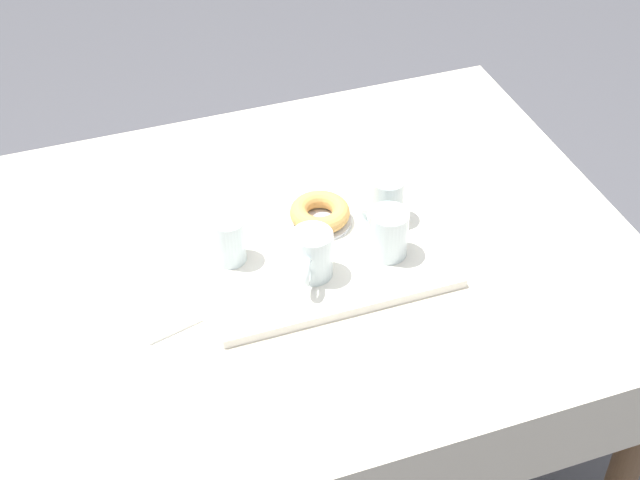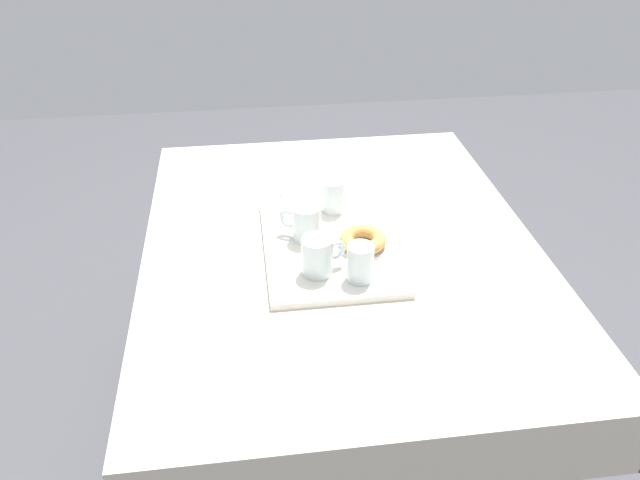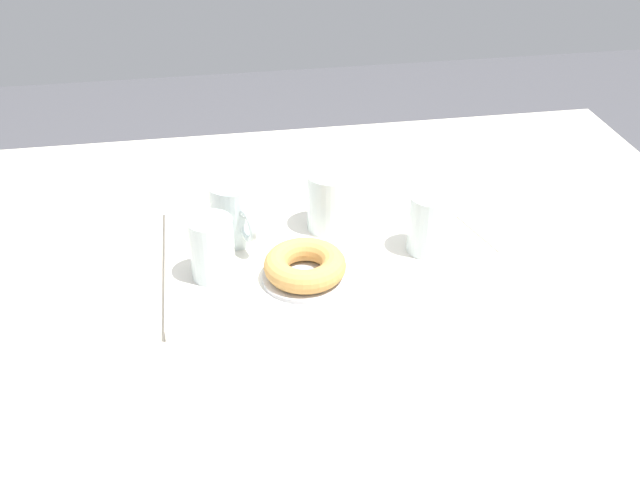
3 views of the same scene
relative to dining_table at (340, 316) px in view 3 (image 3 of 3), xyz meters
name	(u,v)px [view 3 (image 3 of 3)]	position (x,y,z in m)	size (l,w,h in m)	color
dining_table	(340,316)	(0.00, 0.00, 0.00)	(1.32, 1.04, 0.78)	beige
serving_tray	(317,252)	(-0.03, 0.04, 0.10)	(0.47, 0.34, 0.02)	silver
tea_mug_left	(235,214)	(-0.15, 0.08, 0.16)	(0.08, 0.11, 0.10)	silver
tea_mug_right	(333,202)	(0.00, 0.09, 0.16)	(0.08, 0.11, 0.10)	silver
water_glass_near	(212,251)	(-0.19, -0.01, 0.16)	(0.06, 0.06, 0.09)	silver
water_glass_far	(429,225)	(0.14, 0.00, 0.15)	(0.06, 0.06, 0.09)	silver
donut_plate_left	(305,277)	(-0.06, -0.05, 0.12)	(0.13, 0.13, 0.01)	silver
sugar_donut_left	(305,265)	(-0.06, -0.05, 0.14)	(0.12, 0.12, 0.04)	tan
paper_napkin	(503,225)	(0.29, 0.07, 0.10)	(0.11, 0.14, 0.01)	white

